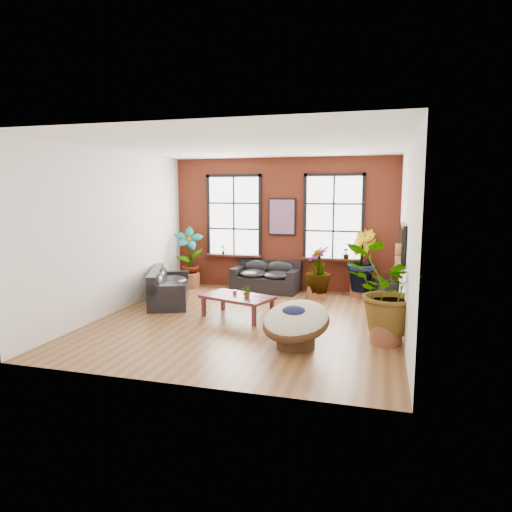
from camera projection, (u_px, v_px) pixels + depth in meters
The scene contains 19 objects.
room at pixel (250, 235), 9.20m from camera, with size 6.04×6.54×3.54m.
sofa_back at pixel (267, 277), 12.06m from camera, with size 1.82×1.01×0.81m.
sofa_left at pixel (167, 288), 10.78m from camera, with size 1.54×2.18×0.79m.
coffee_table at pixel (237, 298), 9.48m from camera, with size 1.63×1.24×0.56m.
papasan_chair at pixel (296, 322), 7.63m from camera, with size 1.41×1.42×0.85m.
poster at pixel (282, 217), 12.07m from camera, with size 0.74×0.06×0.98m.
tv_wall_unit at pixel (401, 247), 8.88m from camera, with size 0.13×1.86×1.20m.
media_box at pixel (388, 290), 10.89m from camera, with size 0.77×0.70×0.53m.
pot_back_left at pixel (190, 280), 12.52m from camera, with size 0.59×0.59×0.40m.
pot_back_right at pixel (359, 290), 11.45m from camera, with size 0.49×0.49×0.33m.
pot_right_wall at pixel (386, 331), 7.91m from camera, with size 0.72×0.72×0.40m.
pot_mid at pixel (317, 291), 11.31m from camera, with size 0.53×0.53×0.34m.
floor_plant_back_left at pixel (189, 255), 12.45m from camera, with size 0.80×0.54×1.51m, color #2A4412.
floor_plant_back_right at pixel (360, 260), 11.37m from camera, with size 0.85×0.68×1.54m, color #2A4412.
floor_plant_right_wall at pixel (386, 290), 7.83m from camera, with size 1.39×1.20×1.54m, color #2A4412.
floor_plant_mid at pixel (318, 269), 11.21m from camera, with size 0.64×0.64×1.15m, color #2A4412.
table_plant at pixel (247, 292), 9.27m from camera, with size 0.23×0.20×0.25m, color #2A4412.
sill_plant_left at pixel (223, 249), 12.58m from camera, with size 0.14×0.10×0.27m, color #2A4412.
sill_plant_right at pixel (346, 254), 11.69m from camera, with size 0.15×0.15×0.27m, color #2A4412.
Camera 1 is at (2.57, -8.66, 2.60)m, focal length 32.00 mm.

